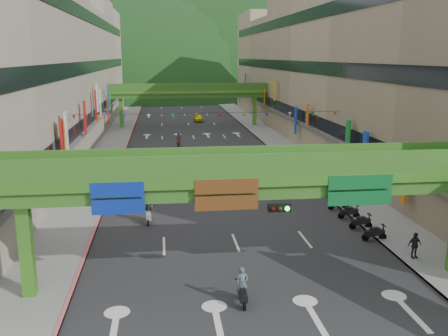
# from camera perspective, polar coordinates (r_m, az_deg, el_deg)

# --- Properties ---
(road_slab) EXTENTS (18.00, 140.00, 0.02)m
(road_slab) POSITION_cam_1_polar(r_m,az_deg,el_deg) (68.46, -3.30, 3.01)
(road_slab) COLOR #28282B
(road_slab) RESTS_ON ground
(sidewalk_left) EXTENTS (4.00, 140.00, 0.15)m
(sidewalk_left) POSITION_cam_1_polar(r_m,az_deg,el_deg) (68.63, -12.52, 2.81)
(sidewalk_left) COLOR gray
(sidewalk_left) RESTS_ON ground
(sidewalk_right) EXTENTS (4.00, 140.00, 0.15)m
(sidewalk_right) POSITION_cam_1_polar(r_m,az_deg,el_deg) (70.02, 5.73, 3.24)
(sidewalk_right) COLOR gray
(sidewalk_right) RESTS_ON ground
(curb_left) EXTENTS (0.20, 140.00, 0.18)m
(curb_left) POSITION_cam_1_polar(r_m,az_deg,el_deg) (68.47, -10.93, 2.87)
(curb_left) COLOR #CC5959
(curb_left) RESTS_ON ground
(curb_right) EXTENTS (0.20, 140.00, 0.18)m
(curb_right) POSITION_cam_1_polar(r_m,az_deg,el_deg) (69.62, 4.20, 3.23)
(curb_right) COLOR gray
(curb_right) RESTS_ON ground
(building_row_left) EXTENTS (12.80, 95.00, 19.00)m
(building_row_left) POSITION_cam_1_polar(r_m,az_deg,el_deg) (68.92, -19.58, 10.28)
(building_row_left) COLOR #9E937F
(building_row_left) RESTS_ON ground
(building_row_right) EXTENTS (12.80, 95.00, 19.00)m
(building_row_right) POSITION_cam_1_polar(r_m,az_deg,el_deg) (71.29, 12.24, 10.77)
(building_row_right) COLOR gray
(building_row_right) RESTS_ON ground
(overpass_near) EXTENTS (28.00, 12.27, 7.10)m
(overpass_near) POSITION_cam_1_polar(r_m,az_deg,el_deg) (24.18, 5.89, -2.54)
(overpass_near) COLOR #4C9E2D
(overpass_near) RESTS_ON ground
(overpass_far) EXTENTS (28.00, 2.20, 7.10)m
(overpass_far) POSITION_cam_1_polar(r_m,az_deg,el_deg) (82.68, -4.06, 8.44)
(overpass_far) COLOR #4C9E2D
(overpass_far) RESTS_ON ground
(hill_left) EXTENTS (168.00, 140.00, 112.00)m
(hill_left) POSITION_cam_1_polar(r_m,az_deg,el_deg) (178.03, -10.60, 8.80)
(hill_left) COLOR #1C4419
(hill_left) RESTS_ON ground
(hill_right) EXTENTS (208.00, 176.00, 128.00)m
(hill_right) POSITION_cam_1_polar(r_m,az_deg,el_deg) (199.85, 1.41, 9.41)
(hill_right) COLOR #1C4419
(hill_right) RESTS_ON ground
(bunting_string) EXTENTS (26.00, 0.36, 0.47)m
(bunting_string) POSITION_cam_1_polar(r_m,az_deg,el_deg) (47.87, -1.78, 6.02)
(bunting_string) COLOR black
(bunting_string) RESTS_ON ground
(scooter_rider_near) EXTENTS (0.57, 1.60, 1.87)m
(scooter_rider_near) POSITION_cam_1_polar(r_m,az_deg,el_deg) (24.18, 2.11, -13.52)
(scooter_rider_near) COLOR black
(scooter_rider_near) RESTS_ON ground
(scooter_rider_mid) EXTENTS (0.77, 1.60, 1.87)m
(scooter_rider_mid) POSITION_cam_1_polar(r_m,az_deg,el_deg) (43.07, 5.60, -1.57)
(scooter_rider_mid) COLOR black
(scooter_rider_mid) RESTS_ON ground
(scooter_rider_left) EXTENTS (1.00, 1.60, 2.02)m
(scooter_rider_left) POSITION_cam_1_polar(r_m,az_deg,el_deg) (35.47, -8.65, -4.70)
(scooter_rider_left) COLOR gray
(scooter_rider_left) RESTS_ON ground
(scooter_rider_far) EXTENTS (0.79, 1.60, 1.95)m
(scooter_rider_far) POSITION_cam_1_polar(r_m,az_deg,el_deg) (64.73, -5.22, 3.28)
(scooter_rider_far) COLOR maroon
(scooter_rider_far) RESTS_ON ground
(parked_scooter_row) EXTENTS (1.60, 7.20, 1.08)m
(parked_scooter_row) POSITION_cam_1_polar(r_m,az_deg,el_deg) (36.21, 14.73, -5.42)
(parked_scooter_row) COLOR black
(parked_scooter_row) RESTS_ON ground
(car_silver) EXTENTS (2.12, 4.33, 1.37)m
(car_silver) POSITION_cam_1_polar(r_m,az_deg,el_deg) (53.46, -5.94, 0.94)
(car_silver) COLOR #B5B4BD
(car_silver) RESTS_ON ground
(car_yellow) EXTENTS (1.66, 3.85, 1.29)m
(car_yellow) POSITION_cam_1_polar(r_m,az_deg,el_deg) (89.64, -2.94, 5.73)
(car_yellow) COLOR #F1E306
(car_yellow) RESTS_ON ground
(pedestrian_red) EXTENTS (1.09, 1.01, 1.81)m
(pedestrian_red) POSITION_cam_1_polar(r_m,az_deg,el_deg) (51.26, 9.15, 0.59)
(pedestrian_red) COLOR red
(pedestrian_red) RESTS_ON ground
(pedestrian_dark) EXTENTS (0.94, 0.50, 1.53)m
(pedestrian_dark) POSITION_cam_1_polar(r_m,az_deg,el_deg) (31.00, 20.93, -8.50)
(pedestrian_dark) COLOR black
(pedestrian_dark) RESTS_ON ground
(pedestrian_blue) EXTENTS (0.79, 0.58, 1.54)m
(pedestrian_blue) POSITION_cam_1_polar(r_m,az_deg,el_deg) (49.22, 9.86, -0.11)
(pedestrian_blue) COLOR #2A3D51
(pedestrian_blue) RESTS_ON ground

